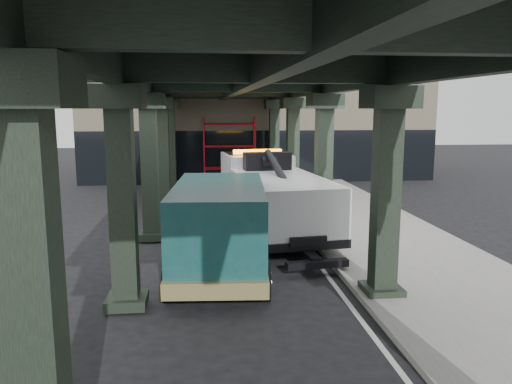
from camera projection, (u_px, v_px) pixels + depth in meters
ground at (256, 254)px, 15.67m from camera, size 90.00×90.00×0.00m
sidewalk at (373, 232)px, 18.10m from camera, size 5.00×40.00×0.15m
lane_stripe at (297, 236)px, 17.81m from camera, size 0.12×38.00×0.01m
viaduct at (238, 80)px, 16.69m from camera, size 7.40×32.00×6.40m
building at (253, 116)px, 34.83m from camera, size 22.00×10.00×8.00m
scaffolding at (229, 149)px, 29.68m from camera, size 3.08×0.88×4.00m
tow_truck at (269, 191)px, 18.52m from camera, size 3.53×9.41×3.02m
towed_van at (220, 226)px, 13.53m from camera, size 2.91×6.42×2.54m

